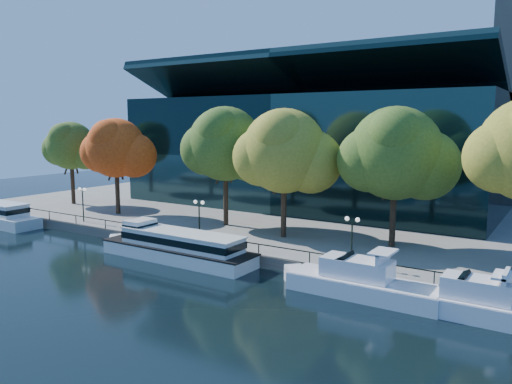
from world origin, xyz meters
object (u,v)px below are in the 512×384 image
Objects in this scene: cruiser_far at (477,302)px; tour_boat at (174,245)px; tree_4 at (397,155)px; tree_3 at (285,153)px; lamp_2 at (352,230)px; tree_0 at (71,147)px; cruiser_near at (357,281)px; lamp_0 at (83,197)px; tree_2 at (226,146)px; lamp_1 at (199,211)px; tree_1 at (116,149)px.

tour_boat is at bearing -179.88° from cruiser_far.
tree_4 is (-9.16, 11.69, 8.49)m from cruiser_far.
cruiser_far is 23.49m from tree_3.
tree_4 is 3.24× the size of lamp_2.
cruiser_far is 0.90× the size of tree_0.
cruiser_near is at bearing -61.67° from lamp_2.
lamp_0 is at bearing 175.12° from cruiser_far.
cruiser_near is at bearing -13.60° from tree_0.
tree_2 is 3.31× the size of lamp_0.
cruiser_far is 43.76m from lamp_0.
tree_3 is 10.28m from lamp_1.
lamp_0 reaches higher than cruiser_far.
tree_1 is (-35.91, 9.54, 8.10)m from cruiser_near.
lamp_0 is at bearing -32.86° from tree_0.
tour_boat is 32.54m from tree_0.
cruiser_near is 24.73m from tree_2.
cruiser_far is at bearing -11.64° from tree_0.
lamp_1 reaches higher than cruiser_far.
tree_2 reaches higher than cruiser_far.
tree_3 is 3.22× the size of lamp_0.
tree_0 is 0.88× the size of tree_2.
cruiser_far is at bearing 0.26° from cruiser_near.
lamp_2 is (33.39, 0.00, 0.00)m from lamp_0.
cruiser_far is 45.74m from tree_1.
lamp_0 is (-43.51, 3.72, 2.89)m from cruiser_far.
lamp_0 is at bearing 173.95° from cruiser_near.
tree_2 is 19.05m from tree_4.
cruiser_near is at bearing -39.73° from tree_3.
lamp_0 is at bearing -166.11° from tree_3.
tour_boat is at bearing -123.03° from tree_3.
tree_1 is at bearing 167.81° from cruiser_far.
cruiser_near is at bearing -6.05° from lamp_0.
tree_2 reaches higher than lamp_0.
cruiser_near reaches higher than cruiser_far.
lamp_0 is at bearing 180.00° from lamp_1.
tree_1 is 19.62m from lamp_1.
tree_2 reaches higher than cruiser_near.
tour_boat is 1.33× the size of tree_3.
tree_4 reaches higher than tree_3.
cruiser_near is at bearing 0.05° from tour_boat.
tree_1 is 15.92m from tree_2.
lamp_0 and lamp_2 have the same top height.
cruiser_far is at bearing -26.00° from tree_3.
cruiser_far is 0.79× the size of tree_2.
lamp_2 is at bearing -96.85° from tree_4.
tree_1 is 7.82m from lamp_0.
tree_0 is at bearing 170.36° from lamp_2.
tree_1 is (-44.00, 9.50, 8.13)m from cruiser_far.
tree_0 is 30.86m from lamp_1.
cruiser_far is 26.42m from lamp_1.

